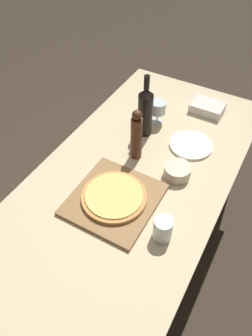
# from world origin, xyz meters

# --- Properties ---
(ground_plane) EXTENTS (12.00, 12.00, 0.00)m
(ground_plane) POSITION_xyz_m (0.00, 0.00, 0.00)
(ground_plane) COLOR #382D23
(dining_table) EXTENTS (0.85, 1.76, 0.78)m
(dining_table) POSITION_xyz_m (0.00, 0.00, 0.69)
(dining_table) COLOR #CCB78E
(dining_table) RESTS_ON ground_plane
(cutting_board) EXTENTS (0.36, 0.38, 0.02)m
(cutting_board) POSITION_xyz_m (0.00, -0.16, 0.79)
(cutting_board) COLOR olive
(cutting_board) RESTS_ON dining_table
(pizza) EXTENTS (0.28, 0.28, 0.02)m
(pizza) POSITION_xyz_m (0.00, -0.16, 0.81)
(pizza) COLOR #C68947
(pizza) RESTS_ON cutting_board
(wine_bottle) EXTENTS (0.08, 0.08, 0.34)m
(wine_bottle) POSITION_xyz_m (-0.09, 0.31, 0.92)
(wine_bottle) COLOR black
(wine_bottle) RESTS_ON dining_table
(pepper_mill) EXTENTS (0.05, 0.05, 0.27)m
(pepper_mill) POSITION_xyz_m (-0.05, 0.13, 0.91)
(pepper_mill) COLOR #4C2819
(pepper_mill) RESTS_ON dining_table
(wine_glass) EXTENTS (0.08, 0.08, 0.13)m
(wine_glass) POSITION_xyz_m (-0.07, 0.42, 0.87)
(wine_glass) COLOR silver
(wine_glass) RESTS_ON dining_table
(small_bowl) EXTENTS (0.12, 0.12, 0.06)m
(small_bowl) POSITION_xyz_m (0.18, 0.11, 0.81)
(small_bowl) COLOR beige
(small_bowl) RESTS_ON dining_table
(drinking_tumbler) EXTENTS (0.08, 0.08, 0.10)m
(drinking_tumbler) POSITION_xyz_m (0.26, -0.22, 0.83)
(drinking_tumbler) COLOR silver
(drinking_tumbler) RESTS_ON dining_table
(dinner_plate) EXTENTS (0.22, 0.22, 0.01)m
(dinner_plate) POSITION_xyz_m (0.16, 0.33, 0.78)
(dinner_plate) COLOR silver
(dinner_plate) RESTS_ON dining_table
(food_container) EXTENTS (0.18, 0.13, 0.05)m
(food_container) POSITION_xyz_m (0.13, 0.65, 0.80)
(food_container) COLOR beige
(food_container) RESTS_ON dining_table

